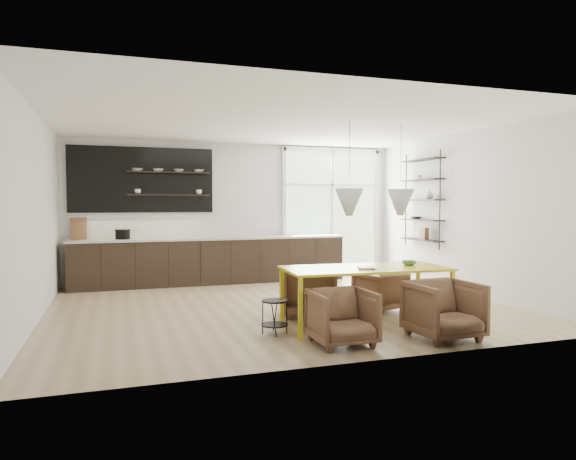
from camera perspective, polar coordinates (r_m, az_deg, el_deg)
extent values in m
cube|color=tan|center=(8.24, -0.82, -8.48)|extent=(7.00, 6.00, 0.01)
cube|color=silver|center=(10.97, -5.61, 2.02)|extent=(7.00, 0.02, 2.90)
cube|color=silver|center=(7.77, -26.26, 1.32)|extent=(0.02, 6.00, 2.90)
cube|color=silver|center=(9.74, 19.20, 1.74)|extent=(0.02, 6.00, 2.90)
cube|color=white|center=(8.18, -0.84, 11.89)|extent=(7.00, 6.00, 0.01)
cube|color=#B2D1A5|center=(11.62, 4.81, 2.07)|extent=(2.20, 0.02, 2.70)
cube|color=silver|center=(11.59, 4.87, 2.07)|extent=(2.30, 0.08, 2.80)
cone|color=silver|center=(7.96, 6.81, 3.08)|extent=(0.44, 0.44, 0.42)
cone|color=silver|center=(8.39, 12.38, 3.03)|extent=(0.44, 0.44, 0.42)
cylinder|color=black|center=(8.00, 6.85, 8.85)|extent=(0.01, 0.01, 0.89)
cylinder|color=black|center=(8.43, 12.44, 8.51)|extent=(0.01, 0.01, 0.89)
cube|color=black|center=(10.59, -8.35, -3.46)|extent=(5.50, 0.65, 0.90)
cube|color=#BBBBB7|center=(10.55, -8.37, -0.92)|extent=(5.54, 0.69, 0.04)
cube|color=silver|center=(10.85, -8.68, 0.66)|extent=(5.50, 0.02, 0.55)
cube|color=black|center=(10.68, -15.88, 5.38)|extent=(2.80, 0.06, 1.30)
cube|color=black|center=(10.58, -13.14, 6.25)|extent=(1.60, 0.28, 0.03)
cube|color=black|center=(10.56, -13.11, 3.81)|extent=(1.60, 0.28, 0.03)
cube|color=brown|center=(10.63, -22.27, 0.16)|extent=(0.30, 0.10, 0.42)
cylinder|color=silver|center=(10.83, -3.78, 0.26)|extent=(0.02, 0.02, 0.40)
imported|color=white|center=(10.54, -16.41, 6.44)|extent=(0.22, 0.22, 0.05)
imported|color=white|center=(10.57, -14.22, 6.47)|extent=(0.22, 0.22, 0.05)
imported|color=white|center=(10.60, -12.06, 6.48)|extent=(0.22, 0.22, 0.05)
imported|color=white|center=(10.66, -9.90, 6.48)|extent=(0.22, 0.22, 0.05)
imported|color=white|center=(10.52, -16.37, 4.12)|extent=(0.12, 0.12, 0.10)
imported|color=white|center=(10.64, -9.88, 4.18)|extent=(0.12, 0.12, 0.10)
cylinder|color=black|center=(10.40, -17.89, -0.51)|extent=(0.28, 0.28, 0.17)
cube|color=black|center=(10.13, 16.52, 3.24)|extent=(0.02, 0.02, 1.90)
cube|color=black|center=(11.14, 12.96, 3.25)|extent=(0.02, 0.02, 1.90)
cube|color=black|center=(10.66, 14.60, -1.06)|extent=(0.26, 1.20, 0.02)
cube|color=black|center=(10.64, 14.63, 1.09)|extent=(0.26, 1.20, 0.02)
cube|color=black|center=(10.63, 14.66, 3.25)|extent=(0.26, 1.20, 0.02)
cube|color=black|center=(10.64, 14.69, 5.40)|extent=(0.26, 1.20, 0.03)
cube|color=black|center=(10.67, 14.71, 7.55)|extent=(0.26, 1.20, 0.03)
imported|color=white|center=(10.42, 15.42, 3.84)|extent=(0.18, 0.18, 0.19)
imported|color=#333338|center=(10.80, 14.05, 1.34)|extent=(0.22, 0.22, 0.05)
imported|color=white|center=(10.73, 14.40, 5.70)|extent=(0.10, 0.10, 0.09)
cube|color=brown|center=(10.56, 14.91, -0.38)|extent=(0.10, 0.18, 0.24)
cube|color=gold|center=(6.88, 8.60, -4.25)|extent=(2.21, 1.09, 0.03)
cube|color=gold|center=(6.18, 1.38, -8.74)|extent=(0.05, 0.05, 0.76)
cube|color=gold|center=(7.01, -0.69, -7.34)|extent=(0.05, 0.05, 0.76)
cube|color=gold|center=(7.05, 17.79, -7.43)|extent=(0.05, 0.05, 0.76)
cube|color=gold|center=(7.78, 14.25, -6.39)|extent=(0.05, 0.05, 0.76)
imported|color=brown|center=(7.57, 2.11, -6.75)|extent=(0.92, 0.94, 0.71)
imported|color=brown|center=(7.99, 10.21, -6.69)|extent=(0.79, 0.80, 0.60)
imported|color=brown|center=(6.03, 6.01, -9.61)|extent=(0.69, 0.71, 0.64)
imported|color=brown|center=(6.52, 16.93, -8.49)|extent=(0.77, 0.79, 0.70)
cylinder|color=black|center=(6.44, -1.49, -7.87)|extent=(0.32, 0.32, 0.02)
cylinder|color=black|center=(6.51, -1.49, -10.47)|extent=(0.34, 0.34, 0.02)
cylinder|color=black|center=(6.48, -0.14, -9.71)|extent=(0.01, 0.01, 0.42)
cylinder|color=black|center=(6.63, -1.41, -9.41)|extent=(0.01, 0.01, 0.42)
cylinder|color=black|center=(6.50, -2.83, -9.68)|extent=(0.01, 0.01, 0.42)
cylinder|color=black|center=(6.34, -1.57, -10.00)|extent=(0.01, 0.01, 0.42)
imported|color=white|center=(6.74, 7.78, -4.13)|extent=(0.32, 0.37, 0.03)
imported|color=#477A4C|center=(7.22, 13.30, -3.59)|extent=(0.21, 0.21, 0.06)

